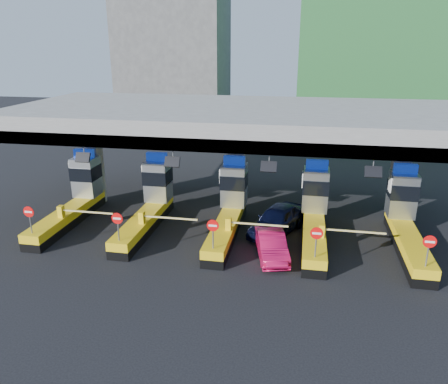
# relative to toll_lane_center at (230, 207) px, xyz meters

# --- Properties ---
(ground) EXTENTS (120.00, 120.00, 0.00)m
(ground) POSITION_rel_toll_lane_center_xyz_m (-0.00, -0.28, -1.40)
(ground) COLOR black
(ground) RESTS_ON ground
(toll_canopy) EXTENTS (28.00, 12.09, 7.00)m
(toll_canopy) POSITION_rel_toll_lane_center_xyz_m (-0.00, 2.59, 4.74)
(toll_canopy) COLOR slate
(toll_canopy) RESTS_ON ground
(toll_lane_far_left) EXTENTS (4.43, 8.00, 4.16)m
(toll_lane_far_left) POSITION_rel_toll_lane_center_xyz_m (-10.00, 0.00, 0.00)
(toll_lane_far_left) COLOR black
(toll_lane_far_left) RESTS_ON ground
(toll_lane_left) EXTENTS (4.43, 8.00, 4.16)m
(toll_lane_left) POSITION_rel_toll_lane_center_xyz_m (-5.00, 0.00, 0.00)
(toll_lane_left) COLOR black
(toll_lane_left) RESTS_ON ground
(toll_lane_center) EXTENTS (4.43, 8.00, 4.16)m
(toll_lane_center) POSITION_rel_toll_lane_center_xyz_m (0.00, 0.00, 0.00)
(toll_lane_center) COLOR black
(toll_lane_center) RESTS_ON ground
(toll_lane_right) EXTENTS (4.43, 8.00, 4.16)m
(toll_lane_right) POSITION_rel_toll_lane_center_xyz_m (5.00, 0.00, 0.00)
(toll_lane_right) COLOR black
(toll_lane_right) RESTS_ON ground
(toll_lane_far_right) EXTENTS (4.43, 8.00, 4.16)m
(toll_lane_far_right) POSITION_rel_toll_lane_center_xyz_m (10.00, 0.00, 0.00)
(toll_lane_far_right) COLOR black
(toll_lane_far_right) RESTS_ON ground
(bg_building_scaffold) EXTENTS (18.00, 12.00, 28.00)m
(bg_building_scaffold) POSITION_rel_toll_lane_center_xyz_m (12.00, 31.72, 12.60)
(bg_building_scaffold) COLOR #1E5926
(bg_building_scaffold) RESTS_ON ground
(bg_building_concrete) EXTENTS (14.00, 10.00, 18.00)m
(bg_building_concrete) POSITION_rel_toll_lane_center_xyz_m (-14.00, 35.72, 7.60)
(bg_building_concrete) COLOR #4C4C49
(bg_building_concrete) RESTS_ON ground
(van) EXTENTS (3.64, 5.22, 1.65)m
(van) POSITION_rel_toll_lane_center_xyz_m (2.88, -0.13, -0.57)
(van) COLOR black
(van) RESTS_ON ground
(red_car) EXTENTS (2.27, 4.21, 1.32)m
(red_car) POSITION_rel_toll_lane_center_xyz_m (2.79, -3.29, -0.74)
(red_car) COLOR #B40D3D
(red_car) RESTS_ON ground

